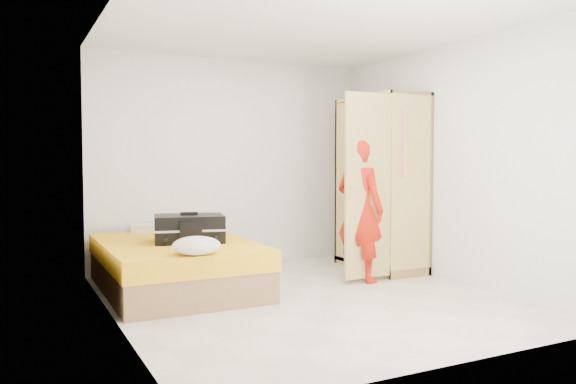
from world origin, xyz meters
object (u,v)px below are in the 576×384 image
person (360,210)px  wardrobe (380,188)px  suitcase (189,229)px  bed (176,265)px  round_cushion (196,246)px

person → wardrobe: bearing=-76.0°
person → suitcase: size_ratio=1.96×
wardrobe → person: wardrobe is taller
bed → person: bearing=-14.0°
person → suitcase: person is taller
round_cushion → bed: bearing=86.3°
bed → wardrobe: wardrobe is taller
bed → person: size_ratio=1.29×
wardrobe → round_cushion: (-2.56, -0.85, -0.42)m
wardrobe → person: (-0.58, -0.43, -0.22)m
bed → round_cushion: size_ratio=4.79×
bed → wardrobe: size_ratio=0.96×
person → bed: bearing=53.1°
bed → round_cushion: bearing=-93.7°
person → round_cushion: person is taller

